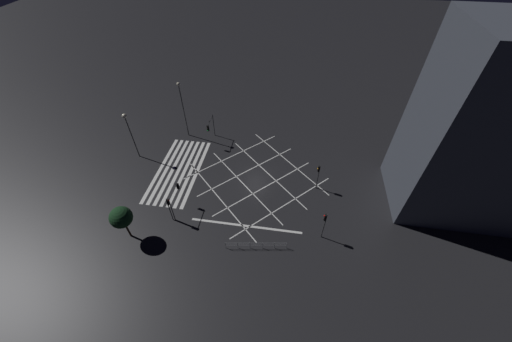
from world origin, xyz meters
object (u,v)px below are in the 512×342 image
at_px(traffic_light_sw_main, 210,126).
at_px(street_lamp_west, 127,124).
at_px(traffic_light_se_main, 175,195).
at_px(traffic_light_se_cross, 169,205).
at_px(street_lamp_east, 182,101).
at_px(traffic_light_median_north, 318,173).
at_px(street_tree_near, 121,217).
at_px(traffic_light_ne_cross, 324,221).

relative_size(traffic_light_sw_main, street_lamp_west, 0.54).
distance_m(traffic_light_se_main, traffic_light_sw_main, 14.05).
height_order(traffic_light_se_cross, street_lamp_east, street_lamp_east).
xyz_separation_m(traffic_light_median_north, street_tree_near, (10.86, -21.22, 0.67)).
distance_m(traffic_light_sw_main, street_lamp_east, 5.55).
height_order(traffic_light_sw_main, street_tree_near, street_tree_near).
height_order(traffic_light_sw_main, traffic_light_median_north, traffic_light_median_north).
xyz_separation_m(traffic_light_ne_cross, traffic_light_median_north, (-7.66, -0.63, -0.09)).
xyz_separation_m(traffic_light_sw_main, traffic_light_median_north, (7.69, 16.36, -0.09)).
bearing_deg(street_tree_near, street_lamp_east, 178.39).
bearing_deg(street_lamp_east, traffic_light_ne_cross, 52.42).
xyz_separation_m(traffic_light_sw_main, street_lamp_west, (5.17, -10.02, 2.86)).
bearing_deg(traffic_light_sw_main, traffic_light_ne_cross, 47.91).
relative_size(traffic_light_ne_cross, traffic_light_se_main, 1.11).
bearing_deg(street_lamp_west, traffic_light_sw_main, 117.30).
distance_m(traffic_light_se_cross, traffic_light_sw_main, 15.64).
relative_size(traffic_light_ne_cross, traffic_light_sw_main, 1.04).
bearing_deg(traffic_light_sw_main, street_tree_near, -14.67).
bearing_deg(street_lamp_west, traffic_light_se_main, 46.87).
height_order(traffic_light_se_cross, traffic_light_median_north, traffic_light_median_north).
bearing_deg(traffic_light_ne_cross, traffic_light_sw_main, -42.09).
bearing_deg(street_lamp_east, street_lamp_west, -42.61).
xyz_separation_m(traffic_light_se_main, street_lamp_east, (-15.07, -3.75, 3.54)).
relative_size(traffic_light_ne_cross, street_tree_near, 0.87).
bearing_deg(street_lamp_east, traffic_light_se_main, 13.96).
bearing_deg(traffic_light_se_main, traffic_light_median_north, -69.44).
bearing_deg(traffic_light_ne_cross, street_tree_near, 8.33).
distance_m(traffic_light_sw_main, street_tree_near, 19.18).
height_order(traffic_light_ne_cross, traffic_light_sw_main, traffic_light_ne_cross).
distance_m(traffic_light_ne_cross, street_lamp_west, 29.01).
distance_m(traffic_light_ne_cross, street_lamp_east, 27.08).
bearing_deg(traffic_light_sw_main, street_lamp_east, -103.60).
distance_m(traffic_light_ne_cross, street_tree_near, 22.09).
relative_size(traffic_light_ne_cross, street_lamp_west, 0.56).
xyz_separation_m(traffic_light_ne_cross, traffic_light_se_main, (-1.32, -17.55, -0.19)).
xyz_separation_m(traffic_light_sw_main, street_tree_near, (18.55, -4.86, 0.58)).
relative_size(traffic_light_se_cross, street_lamp_east, 0.42).
relative_size(traffic_light_median_north, street_lamp_west, 0.54).
bearing_deg(traffic_light_se_main, traffic_light_sw_main, -2.27).
xyz_separation_m(traffic_light_se_cross, street_lamp_west, (-10.45, -9.29, 3.03)).
distance_m(traffic_light_ne_cross, traffic_light_median_north, 7.69).
height_order(traffic_light_se_main, street_lamp_west, street_lamp_west).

